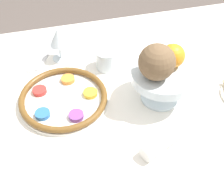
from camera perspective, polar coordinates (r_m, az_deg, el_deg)
dining_table at (r=1.31m, az=2.08°, el=-13.21°), size 1.55×0.97×0.76m
seder_plate at (r=1.01m, az=-8.86°, el=-1.34°), size 0.28×0.28×0.03m
wine_glass at (r=1.13m, az=-9.82°, el=9.48°), size 0.07×0.07×0.13m
fruit_stand at (r=0.97m, az=9.23°, el=2.37°), size 0.20×0.20×0.11m
orange_fruit at (r=0.95m, az=11.08°, el=6.35°), size 0.07×0.07×0.07m
coconut at (r=0.90m, az=8.22°, el=5.26°), size 0.11×0.11×0.11m
napkin_roll at (r=0.89m, az=9.29°, el=-9.13°), size 0.15×0.10×0.04m
cup_near at (r=1.11m, az=-1.02°, el=5.84°), size 0.08×0.08×0.07m
fork_left at (r=1.21m, az=-13.35°, el=6.34°), size 0.10×0.18×0.01m
fork_right at (r=1.21m, az=-11.94°, el=6.59°), size 0.10×0.18×0.01m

